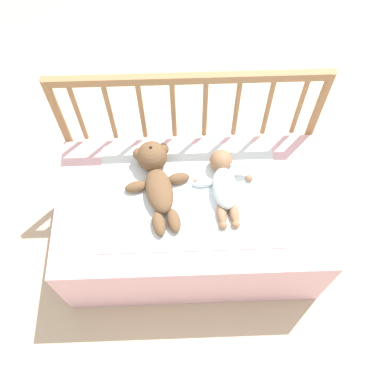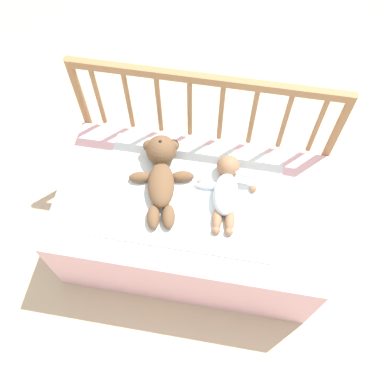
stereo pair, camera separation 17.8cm
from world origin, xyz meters
name	(u,v)px [view 1 (the left image)]	position (x,y,z in m)	size (l,w,h in m)	color
ground_plane	(192,239)	(0.00, 0.00, 0.00)	(12.00, 12.00, 0.00)	#C6B293
crib_mattress	(192,222)	(0.00, 0.00, 0.21)	(1.17, 0.66, 0.42)	#EDB7C6
crib_rail	(189,115)	(0.00, 0.35, 0.56)	(1.17, 0.04, 0.81)	#997047
blanket	(189,194)	(-0.01, 0.03, 0.43)	(0.77, 0.52, 0.01)	white
teddy_bear	(156,177)	(-0.15, 0.09, 0.48)	(0.29, 0.43, 0.14)	brown
baby	(224,182)	(0.14, 0.06, 0.47)	(0.27, 0.36, 0.10)	white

